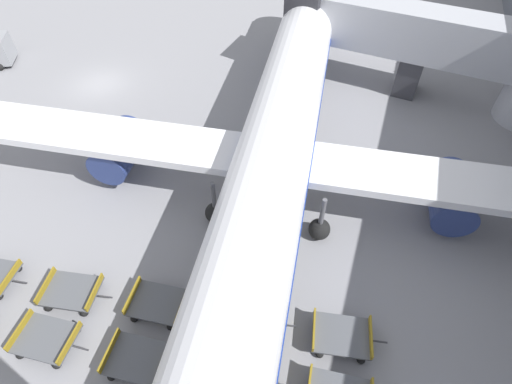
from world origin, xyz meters
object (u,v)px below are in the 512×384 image
baggage_dolly_row_near_col_b (47,339)px  baggage_dolly_row_mid_a_col_b (72,292)px  baggage_dolly_row_mid_a_col_c (158,303)px  baggage_dolly_row_mid_a_col_e (341,336)px  baggage_dolly_row_near_col_d (240,378)px  baggage_dolly_row_mid_a_col_d (252,320)px  baggage_dolly_row_near_col_c (138,359)px  airplane (278,139)px

baggage_dolly_row_near_col_b → baggage_dolly_row_mid_a_col_b: (-0.37, 2.18, 0.00)m
baggage_dolly_row_mid_a_col_c → baggage_dolly_row_mid_a_col_e: bearing=8.7°
baggage_dolly_row_near_col_d → baggage_dolly_row_mid_a_col_d: (-0.37, 2.37, 0.00)m
baggage_dolly_row_near_col_d → baggage_dolly_row_mid_a_col_e: 4.51m
baggage_dolly_row_near_col_b → baggage_dolly_row_mid_a_col_c: 4.65m
baggage_dolly_row_near_col_c → baggage_dolly_row_mid_a_col_e: (7.53, 3.66, 0.00)m
baggage_dolly_row_mid_a_col_b → baggage_dolly_row_mid_a_col_d: bearing=9.9°
baggage_dolly_row_mid_a_col_d → baggage_dolly_row_near_col_b: bearing=-155.2°
airplane → baggage_dolly_row_mid_a_col_d: bearing=-79.8°
baggage_dolly_row_near_col_b → baggage_dolly_row_near_col_d: (8.14, 1.22, 0.00)m
baggage_dolly_row_near_col_c → baggage_dolly_row_mid_a_col_c: bearing=100.0°
airplane → baggage_dolly_row_near_col_c: bearing=-101.1°
baggage_dolly_row_near_col_b → baggage_dolly_row_mid_a_col_e: (11.55, 4.18, 0.00)m
baggage_dolly_row_mid_a_col_b → baggage_dolly_row_mid_a_col_d: 8.26m
airplane → baggage_dolly_row_mid_a_col_c: bearing=-106.6°
baggage_dolly_row_near_col_c → baggage_dolly_row_near_col_d: (4.13, 0.69, 0.00)m
airplane → baggage_dolly_row_mid_a_col_c: airplane is taller
baggage_dolly_row_near_col_c → baggage_dolly_row_mid_a_col_d: bearing=39.2°
airplane → baggage_dolly_row_near_col_d: airplane is taller
baggage_dolly_row_mid_a_col_d → baggage_dolly_row_near_col_c: bearing=-140.8°
airplane → baggage_dolly_row_mid_a_col_e: airplane is taller
baggage_dolly_row_near_col_b → baggage_dolly_row_mid_a_col_e: size_ratio=0.99×
baggage_dolly_row_mid_a_col_b → baggage_dolly_row_near_col_d: bearing=-6.4°
baggage_dolly_row_near_col_b → baggage_dolly_row_near_col_d: size_ratio=0.99×
baggage_dolly_row_near_col_b → baggage_dolly_row_mid_a_col_c: same height
airplane → baggage_dolly_row_near_col_b: size_ratio=12.75×
baggage_dolly_row_mid_a_col_c → baggage_dolly_row_mid_a_col_e: (7.96, 1.22, 0.00)m
baggage_dolly_row_near_col_c → baggage_dolly_row_mid_a_col_b: 4.69m
airplane → baggage_dolly_row_near_col_c: size_ratio=12.72×
baggage_dolly_row_near_col_d → baggage_dolly_row_near_col_b: bearing=-171.5°
baggage_dolly_row_near_col_b → baggage_dolly_row_mid_a_col_d: (7.77, 3.59, 0.00)m
baggage_dolly_row_mid_a_col_e → airplane: bearing=124.1°
baggage_dolly_row_near_col_d → baggage_dolly_row_mid_a_col_b: size_ratio=1.00×
baggage_dolly_row_near_col_c → baggage_dolly_row_mid_a_col_e: same height
baggage_dolly_row_mid_a_col_b → baggage_dolly_row_mid_a_col_e: 12.08m
airplane → baggage_dolly_row_mid_a_col_b: bearing=-124.1°
baggage_dolly_row_near_col_d → baggage_dolly_row_mid_a_col_d: same height
baggage_dolly_row_near_col_d → baggage_dolly_row_mid_a_col_c: same height
baggage_dolly_row_near_col_b → baggage_dolly_row_near_col_c: same height
baggage_dolly_row_near_col_c → baggage_dolly_row_mid_a_col_e: bearing=25.9°
baggage_dolly_row_near_col_b → baggage_dolly_row_mid_a_col_b: 2.21m
baggage_dolly_row_mid_a_col_d → baggage_dolly_row_mid_a_col_e: (3.78, 0.59, 0.00)m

